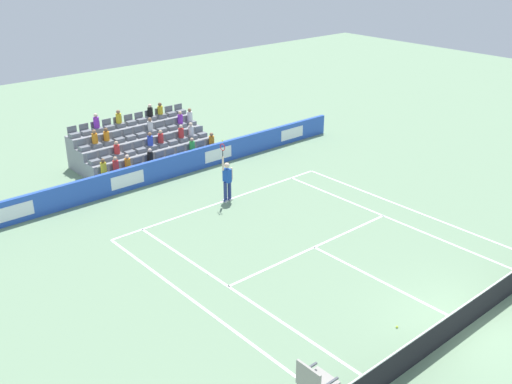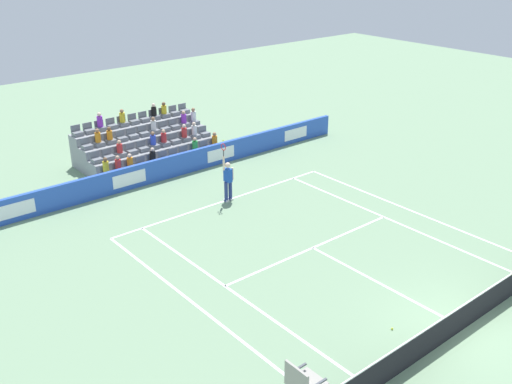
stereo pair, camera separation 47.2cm
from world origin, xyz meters
name	(u,v)px [view 2 (the right image)]	position (x,y,z in m)	size (l,w,h in m)	color
ground_plane	(464,328)	(0.00, 0.00, 0.00)	(80.00, 80.00, 0.00)	gray
line_baseline	(225,201)	(0.00, -11.89, 0.00)	(10.97, 0.10, 0.01)	white
line_service	(313,248)	(0.00, -6.40, 0.00)	(8.23, 0.10, 0.01)	white
line_centre_service	(380,283)	(0.00, -3.20, 0.00)	(0.10, 6.40, 0.01)	white
line_singles_sideline_left	(233,292)	(4.12, -5.95, 0.00)	(0.10, 11.89, 0.01)	white
line_singles_sideline_right	(392,221)	(-4.12, -5.95, 0.00)	(0.10, 11.89, 0.01)	white
line_doubles_sideline_left	(199,307)	(5.49, -5.95, 0.00)	(0.10, 11.89, 0.01)	white
line_doubles_sideline_right	(413,211)	(-5.49, -5.95, 0.00)	(0.10, 11.89, 0.01)	white
line_centre_mark	(226,202)	(0.00, -11.79, 0.00)	(0.10, 0.20, 0.01)	white
sponsor_barrier	(176,165)	(0.00, -15.74, 0.54)	(20.71, 0.22, 1.08)	blue
tennis_net	(467,315)	(0.00, 0.00, 0.49)	(11.97, 0.10, 1.07)	#33383D
tennis_player	(228,180)	(-0.15, -11.83, 0.99)	(0.53, 0.37, 2.85)	navy
stadium_stand	(145,147)	(0.00, -18.67, 0.69)	(6.82, 3.80, 2.62)	gray
loose_tennis_ball	(392,329)	(1.71, -1.33, 0.03)	(0.07, 0.07, 0.07)	#D1E533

